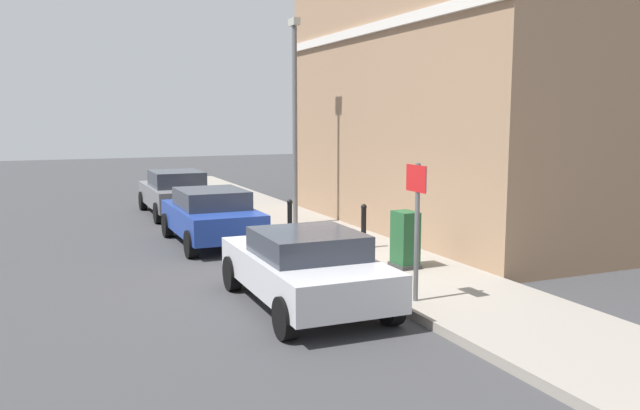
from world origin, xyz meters
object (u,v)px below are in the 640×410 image
object	(u,v)px
car_grey	(176,192)
street_sign	(417,211)
utility_cabinet	(405,242)
lamppost	(295,112)
car_blue	(211,215)
car_silver	(305,266)
bollard_near_cabinet	(364,225)
bollard_far_kerb	(290,219)

from	to	relation	value
car_grey	street_sign	bearing A→B (deg)	-172.30
utility_cabinet	street_sign	distance (m)	2.62
utility_cabinet	street_sign	bearing A→B (deg)	-116.62
street_sign	car_grey	bearing A→B (deg)	97.83
street_sign	lamppost	distance (m)	8.34
car_blue	lamppost	size ratio (longest dim) A/B	0.69
utility_cabinet	street_sign	world-z (taller)	street_sign
car_silver	car_blue	size ratio (longest dim) A/B	1.02
car_blue	street_sign	xyz separation A→B (m)	(1.77, -6.82, 0.92)
car_grey	bollard_near_cabinet	xyz separation A→B (m)	(2.84, -7.84, -0.05)
street_sign	car_silver	bearing A→B (deg)	151.37
lamppost	car_grey	bearing A→B (deg)	123.94
bollard_far_kerb	car_grey	bearing A→B (deg)	103.81
car_blue	bollard_far_kerb	distance (m)	2.02
car_grey	bollard_near_cabinet	bearing A→B (deg)	-160.19
car_silver	utility_cabinet	distance (m)	3.00
bollard_near_cabinet	lamppost	xyz separation A→B (m)	(-0.20, 3.91, 2.60)
utility_cabinet	bollard_near_cabinet	size ratio (longest dim) A/B	1.11
lamppost	utility_cabinet	bearing A→B (deg)	-89.05
car_grey	lamppost	bearing A→B (deg)	-146.20
car_grey	lamppost	world-z (taller)	lamppost
car_silver	street_sign	world-z (taller)	street_sign
car_grey	lamppost	size ratio (longest dim) A/B	0.73
bollard_near_cabinet	car_grey	bearing A→B (deg)	109.95
bollard_near_cabinet	bollard_far_kerb	xyz separation A→B (m)	(-1.28, 1.47, 0.00)
car_blue	lamppost	bearing A→B (deg)	-65.33
car_grey	bollard_far_kerb	world-z (taller)	car_grey
bollard_near_cabinet	bollard_far_kerb	bearing A→B (deg)	131.03
car_silver	car_grey	xyz separation A→B (m)	(-0.04, 11.17, 0.06)
bollard_far_kerb	street_sign	bearing A→B (deg)	-89.07
utility_cabinet	car_grey	bearing A→B (deg)	105.52
car_silver	bollard_near_cabinet	world-z (taller)	car_silver
bollard_near_cabinet	lamppost	world-z (taller)	lamppost
car_grey	street_sign	size ratio (longest dim) A/B	1.82
utility_cabinet	bollard_near_cabinet	xyz separation A→B (m)	(0.10, 2.04, 0.02)
car_silver	car_blue	world-z (taller)	car_blue
car_silver	street_sign	size ratio (longest dim) A/B	1.75
street_sign	car_blue	bearing A→B (deg)	104.51
utility_cabinet	lamppost	distance (m)	6.50
car_silver	street_sign	xyz separation A→B (m)	(1.62, -0.88, 0.97)
bollard_far_kerb	lamppost	world-z (taller)	lamppost
bollard_near_cabinet	car_blue	bearing A→B (deg)	138.52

